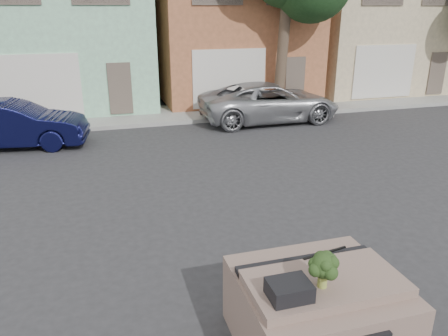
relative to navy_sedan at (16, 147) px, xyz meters
name	(u,v)px	position (x,y,z in m)	size (l,w,h in m)	color
ground_plane	(242,238)	(5.11, -7.67, 0.00)	(120.00, 120.00, 0.00)	#303033
sidewalk	(161,115)	(5.11, 2.83, 0.07)	(40.00, 3.00, 0.15)	gray
townhouse_mint	(64,19)	(1.61, 6.83, 3.77)	(7.20, 8.20, 7.55)	#94D0A9
townhouse_tan	(226,18)	(9.11, 6.83, 3.77)	(7.20, 8.20, 7.55)	#A5603D
townhouse_beige	(360,17)	(16.61, 6.83, 3.77)	(7.20, 8.20, 7.55)	#C9B58D
navy_sedan	(16,147)	(0.00, 0.00, 0.00)	(1.58, 4.53, 1.49)	black
silver_pickup	(269,121)	(9.15, 0.93, 0.00)	(2.53, 5.48, 1.52)	#A8AAAF
tree_near	(284,7)	(10.11, 2.13, 4.25)	(4.40, 4.00, 8.50)	#183517
car_dashboard	(316,309)	(5.11, -10.67, 0.56)	(2.00, 1.80, 1.12)	#7D6458
instrument_hump	(289,290)	(4.53, -11.02, 1.22)	(0.48, 0.38, 0.20)	black
wiper_arm	(325,253)	(5.39, -10.29, 1.13)	(0.70, 0.03, 0.02)	black
broccoli	(323,270)	(5.00, -10.94, 1.35)	(0.37, 0.37, 0.46)	#1E3213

